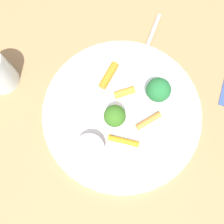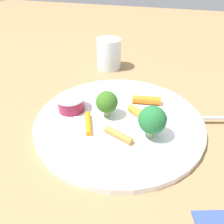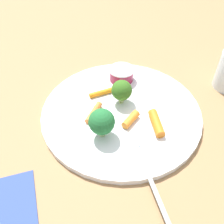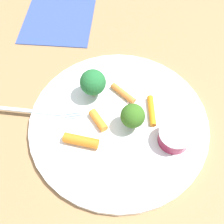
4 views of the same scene
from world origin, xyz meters
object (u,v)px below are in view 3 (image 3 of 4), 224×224
Objects in this scene: carrot_stick_2 at (131,119)px; sauce_cup at (123,74)px; broccoli_floret_0 at (102,122)px; broccoli_floret_1 at (121,90)px; carrot_stick_3 at (94,112)px; fork at (148,174)px; carrot_stick_0 at (156,123)px; plate at (121,112)px; carrot_stick_1 at (103,92)px.

sauce_cup is at bearing 96.08° from carrot_stick_2.
broccoli_floret_0 reaches higher than broccoli_floret_1.
broccoli_floret_1 is at bearing 108.93° from carrot_stick_2.
carrot_stick_2 is 0.78× the size of carrot_stick_3.
fork is (0.04, -0.17, -0.03)m from broccoli_floret_1.
broccoli_floret_0 is at bearing -166.54° from carrot_stick_0.
carrot_stick_3 is at bearing 166.02° from carrot_stick_2.
broccoli_floret_0 is at bearing -147.63° from carrot_stick_2.
carrot_stick_3 is at bearing 167.18° from carrot_stick_0.
carrot_stick_0 is at bearing 77.86° from fork.
carrot_stick_0 is 0.35× the size of fork.
plate is 0.08m from carrot_stick_0.
fork is at bearing -75.32° from broccoli_floret_1.
sauce_cup is 0.33× the size of fork.
carrot_stick_2 reaches higher than fork.
carrot_stick_1 is 0.06m from carrot_stick_3.
carrot_stick_1 is 1.11× the size of carrot_stick_3.
broccoli_floret_1 is at bearing 35.83° from carrot_stick_3.
fork is at bearing -102.14° from carrot_stick_0.
fork is (0.08, -0.08, -0.03)m from broccoli_floret_0.
broccoli_floret_1 is at bearing 93.28° from plate.
carrot_stick_0 is at bearing 13.46° from broccoli_floret_0.
carrot_stick_0 is 0.14m from carrot_stick_1.
broccoli_floret_0 reaches higher than fork.
broccoli_floret_1 reaches higher than plate.
plate is at bearing -86.72° from broccoli_floret_1.
carrot_stick_1 is at bearing 129.55° from plate.
plate is 0.04m from broccoli_floret_1.
broccoli_floret_0 is 1.00× the size of carrot_stick_0.
carrot_stick_2 reaches higher than plate.
broccoli_floret_1 is (0.03, 0.09, -0.00)m from broccoli_floret_0.
sauce_cup reaches higher than plate.
carrot_stick_1 is (-0.10, 0.09, -0.00)m from carrot_stick_0.
carrot_stick_1 is 0.21m from fork.
plate is 0.10m from sauce_cup.
carrot_stick_2 is (0.01, -0.13, -0.01)m from sauce_cup.
carrot_stick_1 is at bearing -129.54° from sauce_cup.
carrot_stick_0 is 0.05m from carrot_stick_2.
broccoli_floret_0 is 0.11m from carrot_stick_0.
carrot_stick_0 is 0.11m from fork.
sauce_cup is 0.94× the size of broccoli_floret_0.
carrot_stick_2 is at bearing -71.07° from broccoli_floret_1.
sauce_cup is at bearing 62.89° from carrot_stick_3.
sauce_cup is (0.00, 0.10, 0.02)m from plate.
carrot_stick_1 is 0.35× the size of fork.
sauce_cup reaches higher than carrot_stick_1.
carrot_stick_2 is at bearing -54.25° from carrot_stick_1.
fork is at bearing -73.51° from plate.
broccoli_floret_0 is 0.12m from fork.
sauce_cup is 0.08m from broccoli_floret_1.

